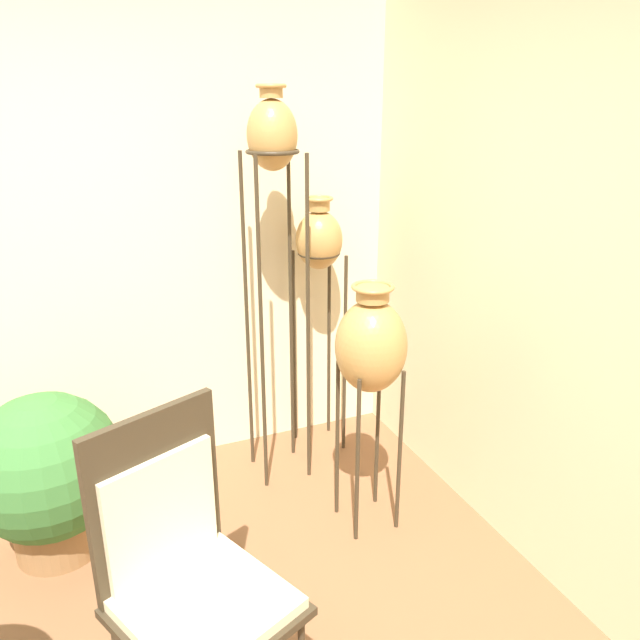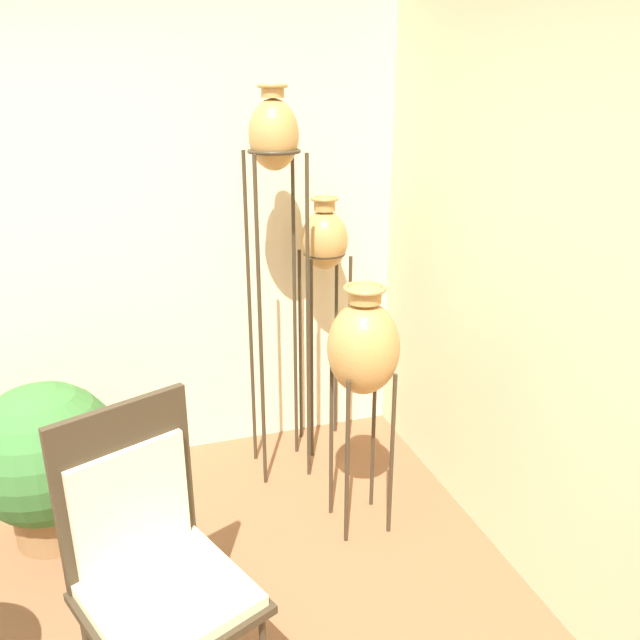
{
  "view_description": "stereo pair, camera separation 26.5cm",
  "coord_description": "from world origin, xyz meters",
  "px_view_note": "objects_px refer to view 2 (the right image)",
  "views": [
    {
      "loc": [
        0.12,
        -1.38,
        2.02
      ],
      "look_at": [
        1.3,
        1.38,
        0.92
      ],
      "focal_mm": 35.0,
      "sensor_mm": 36.0,
      "label": 1
    },
    {
      "loc": [
        0.37,
        -1.47,
        2.02
      ],
      "look_at": [
        1.3,
        1.38,
        0.92
      ],
      "focal_mm": 35.0,
      "sensor_mm": 36.0,
      "label": 2
    }
  ],
  "objects_px": {
    "vase_stand_medium": "(325,248)",
    "potted_plant": "(47,459)",
    "vase_stand_short": "(363,349)",
    "chair": "(152,555)",
    "vase_stand_tall": "(274,158)"
  },
  "relations": [
    {
      "from": "vase_stand_medium",
      "to": "potted_plant",
      "type": "bearing_deg",
      "value": -165.09
    },
    {
      "from": "vase_stand_short",
      "to": "chair",
      "type": "relative_size",
      "value": 1.13
    },
    {
      "from": "chair",
      "to": "potted_plant",
      "type": "height_order",
      "value": "chair"
    },
    {
      "from": "vase_stand_medium",
      "to": "potted_plant",
      "type": "xyz_separation_m",
      "value": [
        -1.49,
        -0.4,
        -0.81
      ]
    },
    {
      "from": "vase_stand_tall",
      "to": "vase_stand_short",
      "type": "xyz_separation_m",
      "value": [
        0.24,
        -0.6,
        -0.79
      ]
    },
    {
      "from": "chair",
      "to": "potted_plant",
      "type": "bearing_deg",
      "value": 89.09
    },
    {
      "from": "vase_stand_medium",
      "to": "chair",
      "type": "distance_m",
      "value": 1.89
    },
    {
      "from": "vase_stand_tall",
      "to": "chair",
      "type": "relative_size",
      "value": 1.9
    },
    {
      "from": "vase_stand_tall",
      "to": "vase_stand_short",
      "type": "relative_size",
      "value": 1.67
    },
    {
      "from": "vase_stand_medium",
      "to": "potted_plant",
      "type": "relative_size",
      "value": 1.91
    },
    {
      "from": "vase_stand_medium",
      "to": "chair",
      "type": "xyz_separation_m",
      "value": [
        -1.07,
        -1.42,
        -0.63
      ]
    },
    {
      "from": "potted_plant",
      "to": "vase_stand_tall",
      "type": "bearing_deg",
      "value": 10.98
    },
    {
      "from": "vase_stand_short",
      "to": "chair",
      "type": "height_order",
      "value": "vase_stand_short"
    },
    {
      "from": "potted_plant",
      "to": "chair",
      "type": "bearing_deg",
      "value": -67.57
    },
    {
      "from": "vase_stand_medium",
      "to": "potted_plant",
      "type": "distance_m",
      "value": 1.74
    }
  ]
}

